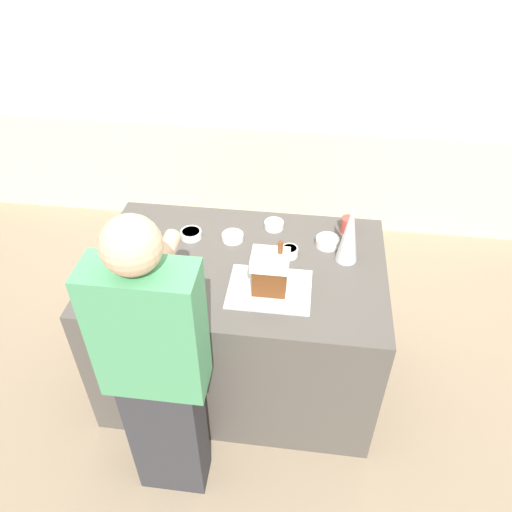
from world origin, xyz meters
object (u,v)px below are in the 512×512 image
object	(u,v)px
decorative_tree	(350,233)
person	(157,373)
mug	(348,225)
candy_bowl_far_right	(274,225)
candy_bowl_behind_tray	(290,251)
candy_bowl_beside_tree	(191,234)
baking_tray	(270,289)
candy_bowl_near_tray_right	(150,233)
candy_bowl_center_rear	(233,237)
candy_bowl_far_left	(327,241)
candy_bowl_near_tray_left	(123,232)
gingerbread_house	(270,271)

from	to	relation	value
decorative_tree	person	world-z (taller)	person
mug	person	size ratio (longest dim) A/B	0.05
decorative_tree	candy_bowl_far_right	xyz separation A→B (m)	(-0.41, 0.23, -0.15)
candy_bowl_behind_tray	candy_bowl_beside_tree	bearing A→B (deg)	170.36
candy_bowl_behind_tray	person	bearing A→B (deg)	-122.38
baking_tray	candy_bowl_near_tray_right	size ratio (longest dim) A/B	4.47
candy_bowl_far_right	person	size ratio (longest dim) A/B	0.07
candy_bowl_beside_tree	candy_bowl_near_tray_right	distance (m)	0.23
decorative_tree	mug	distance (m)	0.29
baking_tray	candy_bowl_center_rear	xyz separation A→B (m)	(-0.25, 0.38, 0.02)
candy_bowl_beside_tree	mug	xyz separation A→B (m)	(0.87, 0.17, 0.02)
candy_bowl_behind_tray	decorative_tree	bearing A→B (deg)	1.64
baking_tray	candy_bowl_far_left	distance (m)	0.49
decorative_tree	candy_bowl_far_left	xyz separation A→B (m)	(-0.10, 0.11, -0.15)
candy_bowl_beside_tree	candy_bowl_far_left	size ratio (longest dim) A/B	0.93
baking_tray	candy_bowl_far_right	xyz separation A→B (m)	(-0.03, 0.52, 0.02)
baking_tray	candy_bowl_near_tray_left	bearing A→B (deg)	158.64
person	candy_bowl_center_rear	bearing A→B (deg)	78.57
candy_bowl_near_tray_left	candy_bowl_near_tray_right	xyz separation A→B (m)	(0.15, 0.00, 0.00)
candy_bowl_behind_tray	candy_bowl_near_tray_left	distance (m)	0.95
candy_bowl_far_right	mug	xyz separation A→B (m)	(0.42, 0.02, 0.02)
gingerbread_house	candy_bowl_near_tray_left	distance (m)	0.94
candy_bowl_center_rear	candy_bowl_behind_tray	bearing A→B (deg)	-17.51
gingerbread_house	person	xyz separation A→B (m)	(-0.43, -0.53, -0.17)
candy_bowl_behind_tray	person	size ratio (longest dim) A/B	0.05
candy_bowl_center_rear	mug	world-z (taller)	mug
baking_tray	person	world-z (taller)	person
decorative_tree	candy_bowl_far_right	bearing A→B (deg)	150.31
candy_bowl_far_right	candy_bowl_near_tray_left	xyz separation A→B (m)	(-0.84, -0.18, 0.00)
candy_bowl_behind_tray	candy_bowl_near_tray_left	bearing A→B (deg)	176.29
mug	person	xyz separation A→B (m)	(-0.82, -1.07, -0.10)
person	baking_tray	bearing A→B (deg)	50.63
candy_bowl_near_tray_right	person	world-z (taller)	person
candy_bowl_far_right	candy_bowl_center_rear	size ratio (longest dim) A/B	0.92
baking_tray	candy_bowl_beside_tree	bearing A→B (deg)	142.31
candy_bowl_behind_tray	candy_bowl_near_tray_right	xyz separation A→B (m)	(-0.80, 0.07, 0.00)
decorative_tree	gingerbread_house	bearing A→B (deg)	-142.93
baking_tray	candy_bowl_far_left	xyz separation A→B (m)	(0.28, 0.40, 0.02)
decorative_tree	candy_bowl_near_tray_right	xyz separation A→B (m)	(-1.10, 0.06, -0.15)
candy_bowl_far_left	candy_bowl_near_tray_right	bearing A→B (deg)	-177.00
candy_bowl_near_tray_left	candy_bowl_beside_tree	size ratio (longest dim) A/B	1.07
baking_tray	candy_bowl_behind_tray	distance (m)	0.29
gingerbread_house	candy_bowl_behind_tray	bearing A→B (deg)	74.30
candy_bowl_beside_tree	candy_bowl_center_rear	xyz separation A→B (m)	(0.24, 0.01, -0.00)
candy_bowl_near_tray_left	candy_bowl_center_rear	bearing A→B (deg)	3.84
baking_tray	candy_bowl_far_right	size ratio (longest dim) A/B	3.74
candy_bowl_far_left	baking_tray	bearing A→B (deg)	-125.03
candy_bowl_behind_tray	mug	bearing A→B (deg)	40.41
candy_bowl_far_left	person	distance (m)	1.17
gingerbread_house	candy_bowl_far_left	distance (m)	0.49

